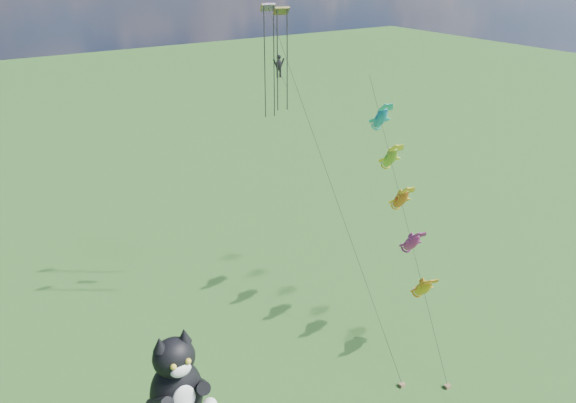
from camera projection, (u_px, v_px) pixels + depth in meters
cat_kite_rig at (179, 393)px, 24.41m from camera, size 2.88×4.31×12.03m
fish_windsock_rig at (401, 200)px, 41.06m from camera, size 4.96×15.25×17.68m
parafoil_rig at (281, 63)px, 40.90m from camera, size 1.89×17.56×23.12m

